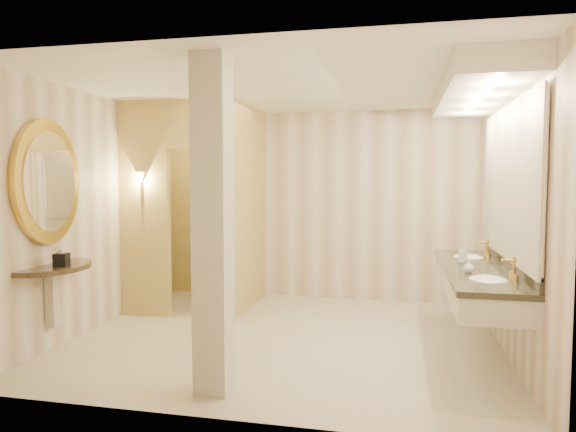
{
  "coord_description": "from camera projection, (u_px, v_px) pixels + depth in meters",
  "views": [
    {
      "loc": [
        1.19,
        -5.39,
        1.72
      ],
      "look_at": [
        -0.02,
        0.2,
        1.32
      ],
      "focal_mm": 32.0,
      "sensor_mm": 36.0,
      "label": 1
    }
  ],
  "objects": [
    {
      "name": "floor",
      "position": [
        286.0,
        337.0,
        5.63
      ],
      "size": [
        4.5,
        4.5,
        0.0
      ],
      "primitive_type": "plane",
      "color": "beige",
      "rests_on": "ground"
    },
    {
      "name": "ceiling",
      "position": [
        286.0,
        87.0,
        5.44
      ],
      "size": [
        4.5,
        4.5,
        0.0
      ],
      "primitive_type": "plane",
      "rotation": [
        3.14,
        0.0,
        0.0
      ],
      "color": "white",
      "rests_on": "wall_back"
    },
    {
      "name": "wall_back",
      "position": [
        315.0,
        205.0,
        7.48
      ],
      "size": [
        4.5,
        0.02,
        2.7
      ],
      "primitive_type": "cube",
      "color": "beige",
      "rests_on": "floor"
    },
    {
      "name": "wall_front",
      "position": [
        224.0,
        233.0,
        3.59
      ],
      "size": [
        4.5,
        0.02,
        2.7
      ],
      "primitive_type": "cube",
      "color": "beige",
      "rests_on": "floor"
    },
    {
      "name": "wall_left",
      "position": [
        99.0,
        212.0,
        6.01
      ],
      "size": [
        0.02,
        4.0,
        2.7
      ],
      "primitive_type": "cube",
      "color": "beige",
      "rests_on": "floor"
    },
    {
      "name": "wall_right",
      "position": [
        508.0,
        217.0,
        5.06
      ],
      "size": [
        0.02,
        4.0,
        2.7
      ],
      "primitive_type": "cube",
      "color": "beige",
      "rests_on": "floor"
    },
    {
      "name": "toilet_closet",
      "position": [
        218.0,
        206.0,
        6.71
      ],
      "size": [
        1.5,
        1.55,
        2.7
      ],
      "color": "tan",
      "rests_on": "floor"
    },
    {
      "name": "wall_sconce",
      "position": [
        141.0,
        179.0,
        6.33
      ],
      "size": [
        0.14,
        0.14,
        0.42
      ],
      "color": "#B38E39",
      "rests_on": "toilet_closet"
    },
    {
      "name": "vanity",
      "position": [
        482.0,
        189.0,
        4.95
      ],
      "size": [
        0.75,
        2.63,
        2.09
      ],
      "color": "beige",
      "rests_on": "floor"
    },
    {
      "name": "console_shelf",
      "position": [
        48.0,
        218.0,
        5.08
      ],
      "size": [
        0.95,
        0.95,
        1.93
      ],
      "color": "black",
      "rests_on": "floor"
    },
    {
      "name": "pillar",
      "position": [
        213.0,
        226.0,
        4.08
      ],
      "size": [
        0.27,
        0.27,
        2.7
      ],
      "primitive_type": "cube",
      "color": "beige",
      "rests_on": "floor"
    },
    {
      "name": "tissue_box",
      "position": [
        62.0,
        260.0,
        5.02
      ],
      "size": [
        0.15,
        0.15,
        0.13
      ],
      "primitive_type": "cube",
      "rotation": [
        0.0,
        0.0,
        0.23
      ],
      "color": "black",
      "rests_on": "console_shelf"
    },
    {
      "name": "toilet",
      "position": [
        237.0,
        274.0,
        7.49
      ],
      "size": [
        0.55,
        0.75,
        0.68
      ],
      "primitive_type": "imported",
      "rotation": [
        0.0,
        0.0,
        2.86
      ],
      "color": "white",
      "rests_on": "floor"
    },
    {
      "name": "soap_bottle_a",
      "position": [
        465.0,
        253.0,
        5.45
      ],
      "size": [
        0.07,
        0.07,
        0.13
      ],
      "primitive_type": "imported",
      "rotation": [
        0.0,
        0.0,
        -0.18
      ],
      "color": "beige",
      "rests_on": "vanity"
    },
    {
      "name": "soap_bottle_b",
      "position": [
        469.0,
        267.0,
        4.65
      ],
      "size": [
        0.1,
        0.1,
        0.12
      ],
      "primitive_type": "imported",
      "rotation": [
        0.0,
        0.0,
        -0.14
      ],
      "color": "silver",
      "rests_on": "vanity"
    },
    {
      "name": "soap_bottle_c",
      "position": [
        462.0,
        254.0,
        5.22
      ],
      "size": [
        0.08,
        0.08,
        0.18
      ],
      "primitive_type": "imported",
      "rotation": [
        0.0,
        0.0,
        0.22
      ],
      "color": "#C6B28C",
      "rests_on": "vanity"
    }
  ]
}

